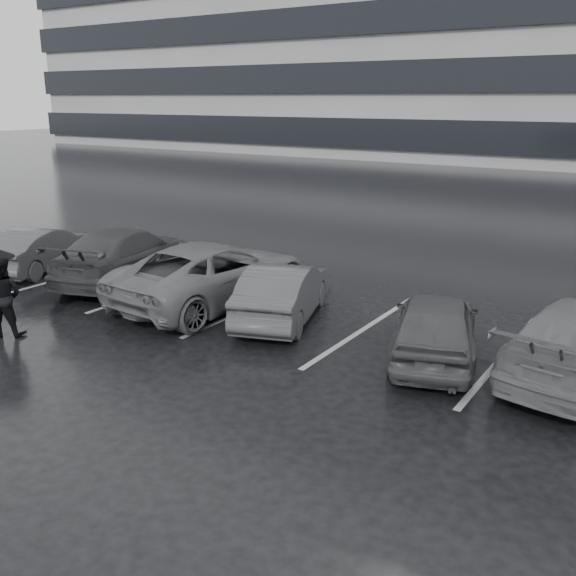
% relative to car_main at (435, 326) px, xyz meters
% --- Properties ---
extents(ground, '(160.00, 160.00, 0.00)m').
position_rel_car_main_xyz_m(ground, '(-2.34, -1.79, -0.62)').
color(ground, black).
rests_on(ground, ground).
extents(car_main, '(2.53, 3.94, 1.25)m').
position_rel_car_main_xyz_m(car_main, '(0.00, 0.00, 0.00)').
color(car_main, black).
rests_on(car_main, ground).
extents(car_west_a, '(2.43, 3.94, 1.22)m').
position_rel_car_main_xyz_m(car_west_a, '(-3.49, 0.30, -0.01)').
color(car_west_a, '#29292B').
rests_on(car_west_a, ground).
extents(car_west_b, '(2.63, 5.25, 1.43)m').
position_rel_car_main_xyz_m(car_west_b, '(-5.50, 0.38, 0.09)').
color(car_west_b, '#454648').
rests_on(car_west_b, ground).
extents(car_west_c, '(3.11, 5.07, 1.37)m').
position_rel_car_main_xyz_m(car_west_c, '(-8.61, 0.61, 0.06)').
color(car_west_c, black).
rests_on(car_west_c, ground).
extents(car_west_d, '(2.23, 3.83, 1.19)m').
position_rel_car_main_xyz_m(car_west_d, '(-11.29, 0.09, -0.03)').
color(car_west_d, '#29292B').
rests_on(car_west_d, ground).
extents(pedestrian_right, '(0.99, 0.92, 1.62)m').
position_rel_car_main_xyz_m(pedestrian_right, '(-7.60, -3.55, 0.19)').
color(pedestrian_right, black).
rests_on(pedestrian_right, ground).
extents(stall_stripes, '(19.72, 5.00, 0.00)m').
position_rel_car_main_xyz_m(stall_stripes, '(-3.14, 0.71, -0.62)').
color(stall_stripes, '#98989A').
rests_on(stall_stripes, ground).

